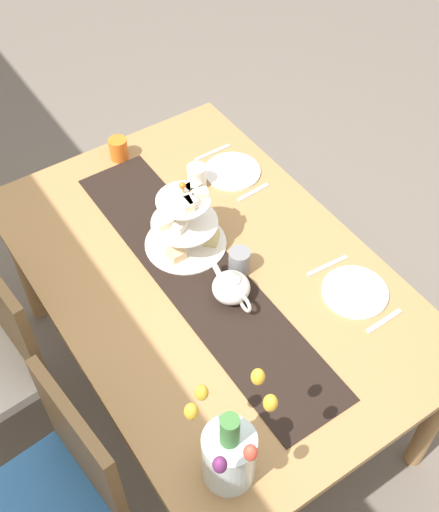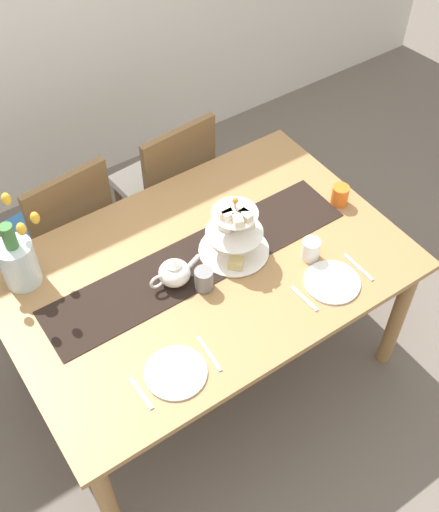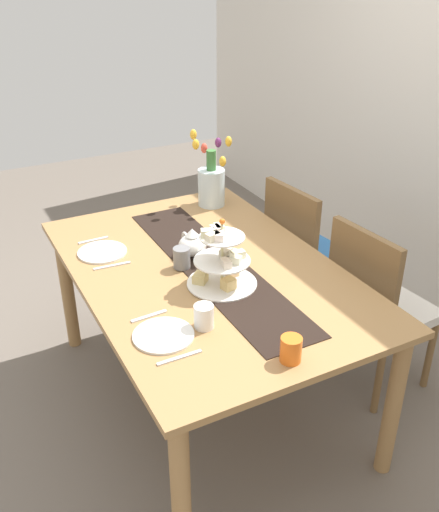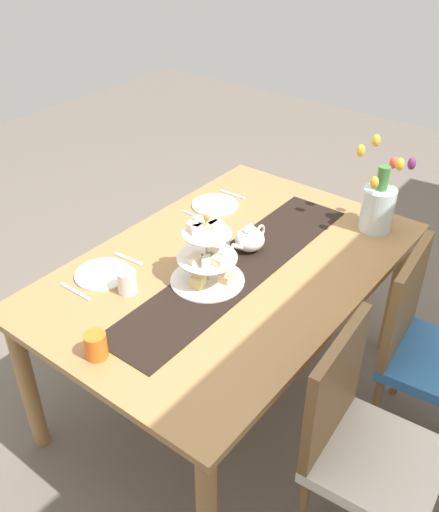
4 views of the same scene
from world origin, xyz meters
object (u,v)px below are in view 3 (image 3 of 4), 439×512
tiered_cake_stand (222,262)px  mug_orange (291,349)px  dinner_plate_right (163,335)px  fork_right (149,316)px  tulip_vase (211,182)px  mug_white_text (204,316)px  fork_left (93,240)px  dining_table (206,286)px  chair_right (375,302)px  chair_left (305,252)px  mug_grey (182,258)px  dinner_plate_left (102,252)px  teapot (192,244)px  knife_left (112,266)px  knife_right (179,358)px

tiered_cake_stand → mug_orange: (0.56, -0.03, -0.06)m
dinner_plate_right → fork_right: size_ratio=1.53×
tulip_vase → mug_white_text: size_ratio=4.48×
tiered_cake_stand → fork_left: size_ratio=2.03×
dining_table → tiered_cake_stand: bearing=-0.5°
fork_right → fork_left: bearing=180.0°
tiered_cake_stand → chair_right: bearing=80.5°
chair_right → fork_left: (-0.79, -1.14, 0.25)m
chair_right → dinner_plate_right: bearing=-85.0°
tulip_vase → tiered_cake_stand: bearing=-24.1°
dining_table → chair_left: chair_left is taller
chair_right → tiered_cake_stand: size_ratio=2.99×
tiered_cake_stand → mug_white_text: size_ratio=3.20×
fork_right → mug_grey: 0.41m
fork_left → dinner_plate_left: bearing=0.0°
tiered_cake_stand → dinner_plate_right: tiered_cake_stand is taller
chair_right → fork_right: chair_right is taller
teapot → tulip_vase: tulip_vase is taller
teapot → mug_white_text: (0.54, -0.21, -0.01)m
fork_left → knife_left: same height
knife_left → mug_grey: size_ratio=1.79×
teapot → dinner_plate_right: (0.52, -0.37, -0.05)m
chair_right → mug_white_text: bearing=-83.4°
tulip_vase → fork_right: size_ratio=2.84×
dinner_plate_left → fork_right: 0.60m
mug_grey → chair_left: bearing=106.3°
mug_white_text → tiered_cake_stand: bearing=140.2°
knife_left → mug_orange: size_ratio=1.79×
teapot → mug_grey: (0.08, -0.09, -0.01)m
chair_right → tulip_vase: (-0.92, -0.42, 0.38)m
fork_left → knife_left: 0.29m
chair_left → dinner_plate_right: size_ratio=3.96×
chair_right → knife_right: chair_right is taller
knife_left → mug_grey: (0.16, 0.27, 0.05)m
teapot → mug_orange: size_ratio=2.51×
chair_left → knife_left: size_ratio=5.35×
mug_orange → fork_right: bearing=-144.8°
mug_orange → teapot: bearing=178.1°
tulip_vase → mug_grey: size_ratio=4.48×
teapot → knife_right: 0.76m
dinner_plate_right → mug_orange: size_ratio=2.42×
chair_right → knife_right: bearing=-77.9°
tiered_cake_stand → mug_orange: bearing=-2.7°
tiered_cake_stand → mug_orange: 0.57m
dining_table → tulip_vase: size_ratio=3.90×
tiered_cake_stand → fork_left: (-0.66, -0.36, -0.11)m
tulip_vase → knife_left: 0.85m
chair_right → teapot: size_ratio=3.82×
teapot → tulip_vase: 0.62m
tulip_vase → mug_orange: bearing=-15.7°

